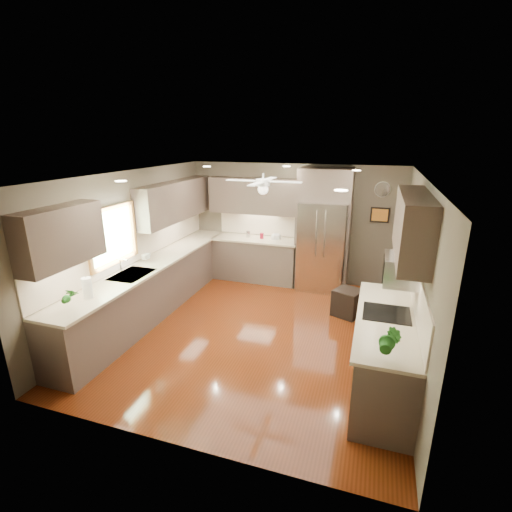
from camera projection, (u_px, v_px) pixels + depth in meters
The scene contains 26 objects.
floor at pixel (257, 331), 6.06m from camera, with size 5.00×5.00×0.00m, color #4B1D0A.
ceiling at pixel (257, 175), 5.29m from camera, with size 5.00×5.00×0.00m, color white.
wall_back at pixel (293, 223), 7.94m from camera, with size 4.50×4.50×0.00m, color brown.
wall_front at pixel (174, 339), 3.41m from camera, with size 4.50×4.50×0.00m, color brown.
wall_left at pixel (132, 245), 6.34m from camera, with size 5.00×5.00×0.00m, color brown.
wall_right at pixel (415, 274), 5.01m from camera, with size 5.00×5.00×0.00m, color brown.
canister_b at pixel (248, 234), 8.03m from camera, with size 0.09×0.09×0.14m, color silver.
canister_d at pixel (262, 236), 7.92m from camera, with size 0.08×0.08×0.12m, color maroon.
soap_bottle at pixel (147, 256), 6.47m from camera, with size 0.09×0.09×0.19m, color white.
potted_plant_left at pixel (68, 296), 4.67m from camera, with size 0.18×0.12×0.33m, color #1E5F1B.
potted_plant_right at pixel (390, 341), 3.60m from camera, with size 0.20×0.16×0.37m, color #1E5F1B.
bowl at pixel (276, 238), 7.87m from camera, with size 0.21×0.21×0.05m, color #BBAE8C.
left_run at pixel (156, 286), 6.62m from camera, with size 0.65×4.70×1.45m.
back_run at pixel (256, 258), 8.12m from camera, with size 1.85×0.65×1.45m.
uppers at pixel (229, 207), 6.34m from camera, with size 4.50×4.70×0.95m.
window at pixel (112, 236), 5.78m from camera, with size 0.05×1.12×0.92m.
sink at pixel (132, 276), 5.90m from camera, with size 0.50×0.70×0.32m.
refrigerator at pixel (323, 232), 7.44m from camera, with size 1.06×0.75×2.45m.
right_run at pixel (384, 350), 4.62m from camera, with size 0.70×2.20×1.45m.
microwave at pixel (401, 270), 4.51m from camera, with size 0.43×0.55×0.34m.
ceiling_fan at pixel (263, 184), 5.61m from camera, with size 1.18×1.18×0.32m.
recessed_lights at pixel (263, 173), 5.66m from camera, with size 2.84×3.14×0.01m.
wall_clock at pixel (382, 189), 7.16m from camera, with size 0.30×0.03×0.30m.
framed_print at pixel (380, 215), 7.31m from camera, with size 0.36×0.03×0.30m.
stool at pixel (347, 302), 6.53m from camera, with size 0.57×0.57×0.50m.
paper_towel at pixel (87, 288), 4.98m from camera, with size 0.13×0.13×0.32m.
Camera 1 is at (1.66, -5.13, 3.02)m, focal length 26.00 mm.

